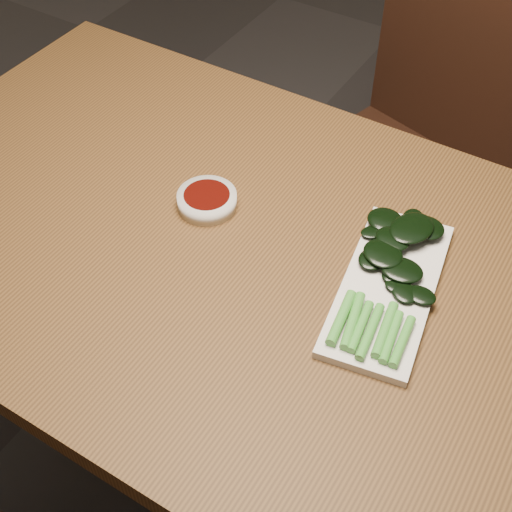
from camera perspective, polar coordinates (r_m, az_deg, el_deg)
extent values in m
plane|color=#2B2929|center=(1.72, 0.30, -17.22)|extent=(6.00, 6.00, 0.00)
cube|color=#4F3316|center=(1.11, 0.45, -0.59)|extent=(1.40, 0.80, 0.04)
cylinder|color=#4F3316|center=(1.85, -11.19, 5.92)|extent=(0.05, 0.05, 0.71)
cube|color=black|center=(1.73, 10.50, 5.83)|extent=(0.53, 0.53, 0.04)
cylinder|color=black|center=(1.86, 1.57, 0.92)|extent=(0.04, 0.04, 0.41)
cylinder|color=black|center=(1.71, 10.24, -5.68)|extent=(0.04, 0.04, 0.41)
cylinder|color=black|center=(2.07, 9.04, 5.93)|extent=(0.04, 0.04, 0.41)
cylinder|color=black|center=(1.94, 17.29, 0.43)|extent=(0.04, 0.04, 0.41)
cube|color=black|center=(1.72, 15.88, 14.64)|extent=(0.42, 0.14, 0.44)
cylinder|color=silver|center=(1.16, -3.94, 4.45)|extent=(0.10, 0.10, 0.03)
cylinder|color=#3E0A05|center=(1.16, -3.96, 4.87)|extent=(0.08, 0.08, 0.00)
cube|color=silver|center=(1.06, 10.52, -2.54)|extent=(0.18, 0.32, 0.01)
cylinder|color=green|center=(0.99, 6.84, -4.92)|extent=(0.03, 0.10, 0.02)
cylinder|color=green|center=(0.99, 7.75, -5.14)|extent=(0.04, 0.10, 0.01)
cylinder|color=green|center=(0.99, 8.36, -5.60)|extent=(0.03, 0.09, 0.01)
cylinder|color=green|center=(0.98, 9.11, -5.98)|extent=(0.03, 0.10, 0.01)
cylinder|color=green|center=(0.99, 10.28, -5.81)|extent=(0.03, 0.10, 0.01)
cylinder|color=green|center=(0.98, 10.77, -6.37)|extent=(0.03, 0.09, 0.01)
cylinder|color=green|center=(0.98, 11.63, -6.71)|extent=(0.02, 0.09, 0.01)
ellipsoid|color=black|center=(1.11, 12.36, 2.19)|extent=(0.08, 0.09, 0.01)
ellipsoid|color=black|center=(1.07, 10.13, 0.20)|extent=(0.08, 0.08, 0.01)
ellipsoid|color=black|center=(1.14, 12.49, 2.77)|extent=(0.05, 0.07, 0.01)
ellipsoid|color=black|center=(1.11, 9.48, 1.94)|extent=(0.05, 0.05, 0.01)
ellipsoid|color=black|center=(1.13, 13.38, 2.24)|extent=(0.07, 0.06, 0.01)
ellipsoid|color=black|center=(1.13, 10.30, 2.84)|extent=(0.07, 0.07, 0.01)
ellipsoid|color=black|center=(1.06, 11.58, -1.08)|extent=(0.07, 0.06, 0.01)
ellipsoid|color=black|center=(1.07, 9.33, -0.22)|extent=(0.05, 0.05, 0.01)
ellipsoid|color=black|center=(1.11, 11.13, 1.66)|extent=(0.04, 0.05, 0.01)
ellipsoid|color=black|center=(1.09, 10.89, 1.37)|extent=(0.07, 0.07, 0.01)
ellipsoid|color=black|center=(1.07, 10.20, -0.02)|extent=(0.04, 0.05, 0.01)
ellipsoid|color=black|center=(1.12, 11.39, 1.89)|extent=(0.07, 0.05, 0.01)
ellipsoid|color=black|center=(1.06, 11.11, -1.51)|extent=(0.05, 0.05, 0.01)
ellipsoid|color=black|center=(1.04, 11.08, -2.38)|extent=(0.03, 0.03, 0.01)
ellipsoid|color=black|center=(1.04, 13.07, -3.08)|extent=(0.05, 0.04, 0.01)
ellipsoid|color=black|center=(1.04, 11.76, -2.81)|extent=(0.06, 0.06, 0.01)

